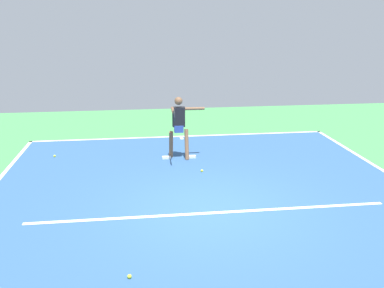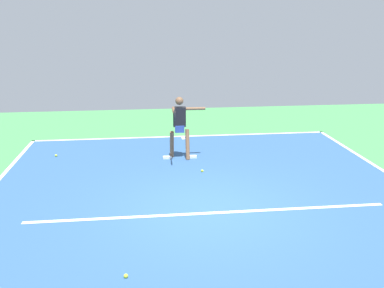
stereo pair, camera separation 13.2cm
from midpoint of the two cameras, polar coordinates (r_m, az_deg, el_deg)
ground_plane at (r=8.73m, az=2.70°, el=-8.75°), size 20.32×20.32×0.00m
court_surface at (r=8.72m, az=2.70°, el=-8.73°), size 9.70×11.30×0.00m
court_line_baseline_near at (r=13.95m, az=-1.01°, el=1.05°), size 9.70×0.10×0.01m
court_line_service at (r=8.54m, az=2.93°, el=-9.32°), size 7.28×0.10×0.01m
court_line_centre_mark at (r=13.76m, az=-0.92°, el=0.83°), size 0.10×0.30×0.01m
tennis_player at (r=11.44m, az=-1.33°, el=2.73°), size 1.18×1.22×1.75m
tennis_ball_by_baseline at (r=12.47m, az=-17.66°, el=-1.49°), size 0.07×0.07×0.07m
tennis_ball_by_sideline at (r=10.70m, az=1.75°, el=-3.65°), size 0.07×0.07×0.07m
tennis_ball_near_service_line at (r=6.67m, az=-8.37°, el=-17.27°), size 0.07×0.07×0.07m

